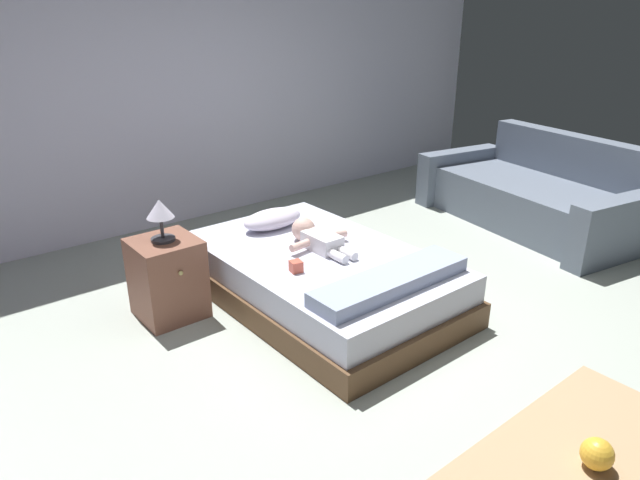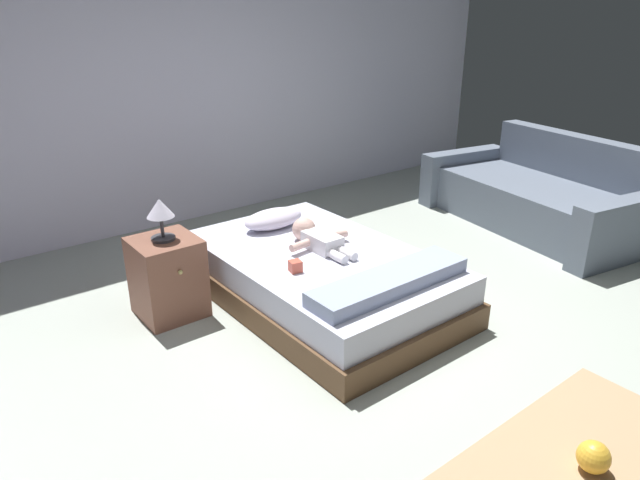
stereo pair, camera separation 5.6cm
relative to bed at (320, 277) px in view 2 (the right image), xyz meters
name	(u,v)px [view 2 (the right image)]	position (x,y,z in m)	size (l,w,h in m)	color
ground_plane	(415,328)	(0.26, -0.72, -0.19)	(8.00, 8.00, 0.00)	#A6AEA2
wall_behind_bed	(197,83)	(0.26, 2.28, 1.15)	(8.00, 0.12, 2.68)	silver
bed	(320,277)	(0.00, 0.00, 0.00)	(1.29, 2.07, 0.38)	brown
pillow	(274,219)	(0.02, 0.63, 0.27)	(0.51, 0.27, 0.15)	silver
baby	(316,238)	(0.06, 0.11, 0.27)	(0.51, 0.62, 0.18)	white
toothbrush	(336,238)	(0.26, 0.13, 0.20)	(0.04, 0.13, 0.02)	blue
couch	(540,197)	(2.71, -0.08, 0.10)	(1.46, 2.31, 0.87)	slate
nightstand	(168,277)	(-0.96, 0.50, 0.10)	(0.43, 0.46, 0.57)	brown
lamp	(160,212)	(-0.96, 0.50, 0.58)	(0.18, 0.18, 0.29)	#333338
rug	(589,463)	(-0.01, -2.10, -0.18)	(1.44, 0.85, 0.01)	tan
toy_ball	(594,457)	(-0.05, -2.12, -0.10)	(0.15, 0.15, 0.15)	gold
blanket	(390,281)	(0.00, -0.71, 0.24)	(1.16, 0.29, 0.09)	#939FBD
toy_block	(295,266)	(-0.32, -0.14, 0.23)	(0.09, 0.09, 0.08)	#D05742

